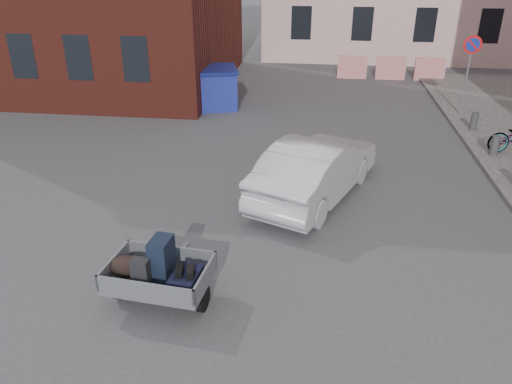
# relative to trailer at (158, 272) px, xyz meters

# --- Properties ---
(ground) EXTENTS (120.00, 120.00, 0.00)m
(ground) POSITION_rel_trailer_xyz_m (1.28, 1.74, -0.61)
(ground) COLOR #38383A
(ground) RESTS_ON ground
(no_parking_sign) EXTENTS (0.60, 0.09, 2.65)m
(no_parking_sign) POSITION_rel_trailer_xyz_m (7.28, 11.23, 1.41)
(no_parking_sign) COLOR gray
(no_parking_sign) RESTS_ON sidewalk
(barriers) EXTENTS (4.70, 0.18, 1.00)m
(barriers) POSITION_rel_trailer_xyz_m (5.48, 16.74, -0.11)
(barriers) COLOR red
(barriers) RESTS_ON ground
(trailer) EXTENTS (1.71, 1.88, 1.20)m
(trailer) POSITION_rel_trailer_xyz_m (0.00, 0.00, 0.00)
(trailer) COLOR black
(trailer) RESTS_ON ground
(dumpster) EXTENTS (3.81, 2.68, 1.44)m
(dumpster) POSITION_rel_trailer_xyz_m (-2.33, 11.15, 0.12)
(dumpster) COLOR navy
(dumpster) RESTS_ON ground
(silver_car) EXTENTS (3.07, 4.60, 1.43)m
(silver_car) POSITION_rel_trailer_xyz_m (2.41, 4.33, 0.11)
(silver_car) COLOR #AEB1B5
(silver_car) RESTS_ON ground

